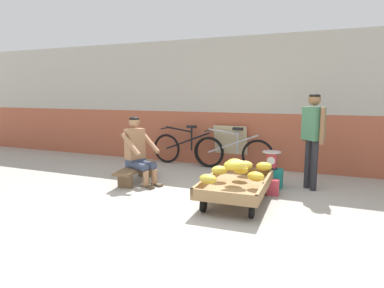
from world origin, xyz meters
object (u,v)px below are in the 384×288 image
shopping_bag (273,187)px  banana_cart (236,186)px  vendor_seated (138,150)px  bicycle_far_left (232,152)px  sign_board (231,146)px  low_bench (136,171)px  customer_adult (313,130)px  plastic_crate (271,178)px  weighing_scale (271,160)px  bicycle_near_left (187,149)px

shopping_bag → banana_cart: bearing=-126.8°
vendor_seated → shopping_bag: vendor_seated is taller
bicycle_far_left → sign_board: bearing=112.5°
low_bench → customer_adult: bearing=13.9°
plastic_crate → shopping_bag: bearing=-76.8°
banana_cart → weighing_scale: size_ratio=4.90×
weighing_scale → bicycle_near_left: (-1.96, 1.05, -0.10)m
customer_adult → low_bench: bearing=-166.1°
plastic_crate → sign_board: (-1.04, 1.23, 0.28)m
low_bench → plastic_crate: 2.30m
bicycle_far_left → vendor_seated: bearing=-126.9°
weighing_scale → sign_board: bearing=130.1°
plastic_crate → customer_adult: bearing=11.3°
shopping_bag → weighing_scale: bearing=103.2°
plastic_crate → vendor_seated: bearing=-164.1°
banana_cart → shopping_bag: (0.42, 0.56, -0.12)m
plastic_crate → weighing_scale: (0.00, -0.00, 0.30)m
bicycle_near_left → vendor_seated: bearing=-96.6°
sign_board → shopping_bag: bearing=-55.6°
bicycle_near_left → plastic_crate: bearing=-28.2°
sign_board → shopping_bag: size_ratio=3.65×
vendor_seated → bicycle_far_left: vendor_seated is taller
sign_board → bicycle_far_left: bearing=-67.5°
customer_adult → weighing_scale: bearing=-168.6°
vendor_seated → bicycle_far_left: bearing=53.1°
bicycle_near_left → customer_adult: bearing=-20.0°
weighing_scale → customer_adult: 0.79m
vendor_seated → shopping_bag: (2.25, 0.17, -0.45)m
bicycle_near_left → sign_board: sign_board is taller
sign_board → weighing_scale: bearing=-49.9°
bicycle_near_left → sign_board: size_ratio=1.90×
vendor_seated → sign_board: vendor_seated is taller
weighing_scale → bicycle_far_left: bicycle_far_left is taller
vendor_seated → plastic_crate: bearing=15.9°
vendor_seated → bicycle_far_left: size_ratio=0.69×
shopping_bag → vendor_seated: bearing=-175.6°
plastic_crate → shopping_bag: size_ratio=1.50×
low_bench → vendor_seated: vendor_seated is taller
shopping_bag → bicycle_near_left: bearing=144.1°
vendor_seated → bicycle_near_left: bearing=83.4°
weighing_scale → bicycle_near_left: 2.22m
plastic_crate → weighing_scale: weighing_scale is taller
bicycle_near_left → low_bench: bearing=-99.5°
bicycle_far_left → sign_board: sign_board is taller
banana_cart → customer_adult: customer_adult is taller
low_bench → bicycle_near_left: 1.66m
banana_cart → vendor_seated: bearing=168.0°
bicycle_far_left → shopping_bag: 1.79m
customer_adult → bicycle_near_left: bearing=160.0°
low_bench → weighing_scale: (2.23, 0.58, 0.25)m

